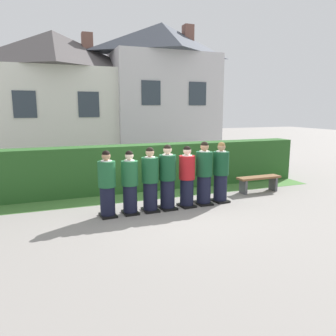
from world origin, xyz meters
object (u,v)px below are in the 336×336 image
at_px(student_front_row_1, 130,184).
at_px(student_in_red_blazer, 187,178).
at_px(student_front_row_3, 167,179).
at_px(wooden_bench, 259,181).
at_px(student_front_row_5, 204,175).
at_px(student_front_row_0, 107,186).
at_px(student_front_row_6, 221,174).
at_px(student_front_row_2, 150,181).

height_order(student_front_row_1, student_in_red_blazer, student_in_red_blazer).
distance_m(student_front_row_1, student_front_row_3, 0.98).
relative_size(student_front_row_3, wooden_bench, 1.17).
distance_m(student_front_row_5, wooden_bench, 2.26).
relative_size(student_front_row_0, wooden_bench, 1.12).
distance_m(student_front_row_3, student_front_row_6, 1.57).
xyz_separation_m(student_front_row_2, student_front_row_6, (2.03, 0.12, 0.02)).
height_order(student_front_row_2, student_front_row_3, student_front_row_3).
distance_m(student_front_row_2, wooden_bench, 3.73).
relative_size(student_in_red_blazer, student_front_row_5, 0.95).
distance_m(student_front_row_0, student_front_row_5, 2.57).
bearing_deg(student_front_row_5, student_front_row_1, -177.45).
bearing_deg(student_front_row_6, student_front_row_3, -176.41).
xyz_separation_m(student_front_row_6, wooden_bench, (1.62, 0.51, -0.43)).
bearing_deg(student_front_row_1, student_in_red_blazer, 1.96).
bearing_deg(student_front_row_0, student_front_row_6, 2.96).
xyz_separation_m(student_front_row_0, student_front_row_2, (1.06, 0.04, 0.01)).
distance_m(student_front_row_0, student_front_row_3, 1.53).
xyz_separation_m(student_front_row_0, student_front_row_3, (1.52, 0.06, 0.04)).
distance_m(student_front_row_2, student_front_row_3, 0.46).
relative_size(student_front_row_2, student_front_row_5, 0.96).
xyz_separation_m(student_front_row_1, student_front_row_3, (0.98, 0.04, 0.05)).
xyz_separation_m(student_front_row_5, wooden_bench, (2.15, 0.55, -0.45)).
distance_m(student_front_row_1, student_front_row_6, 2.55).
bearing_deg(student_in_red_blazer, student_front_row_2, -177.93).
height_order(student_front_row_1, student_front_row_2, student_front_row_2).
bearing_deg(student_front_row_3, wooden_bench, 10.70).
bearing_deg(student_front_row_1, student_front_row_0, -177.38).
bearing_deg(student_in_red_blazer, student_front_row_0, -177.86).
xyz_separation_m(student_front_row_1, student_front_row_2, (0.51, 0.02, 0.03)).
bearing_deg(student_in_red_blazer, student_front_row_1, -178.04).
relative_size(student_front_row_0, student_front_row_3, 0.96).
bearing_deg(student_front_row_3, student_front_row_6, 3.59).
bearing_deg(student_front_row_2, student_front_row_0, -177.81).
bearing_deg(student_in_red_blazer, student_front_row_3, -178.35).
bearing_deg(student_front_row_6, student_front_row_0, -177.04).
height_order(student_front_row_2, student_front_row_6, student_front_row_6).
bearing_deg(student_front_row_1, wooden_bench, 8.73).
distance_m(student_front_row_0, student_front_row_2, 1.06).
distance_m(student_front_row_5, student_front_row_6, 0.53).
bearing_deg(student_front_row_5, student_front_row_3, -177.06).
bearing_deg(student_front_row_3, student_front_row_5, 2.94).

